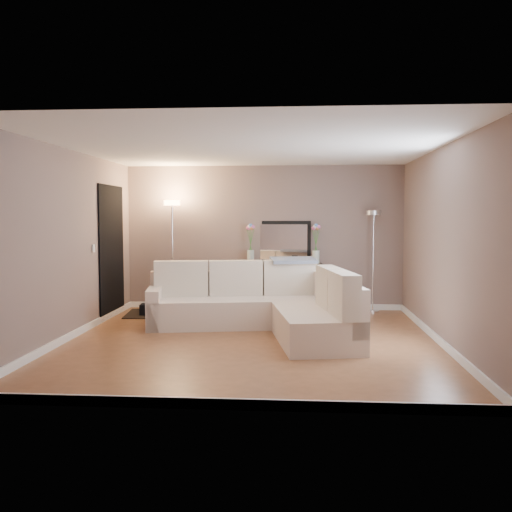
# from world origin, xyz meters

# --- Properties ---
(floor) EXTENTS (5.00, 5.50, 0.01)m
(floor) POSITION_xyz_m (0.00, 0.00, -0.01)
(floor) COLOR brown
(floor) RESTS_ON ground
(ceiling) EXTENTS (5.00, 5.50, 0.01)m
(ceiling) POSITION_xyz_m (0.00, 0.00, 2.60)
(ceiling) COLOR white
(ceiling) RESTS_ON ground
(wall_back) EXTENTS (5.00, 0.02, 2.60)m
(wall_back) POSITION_xyz_m (0.00, 2.76, 1.30)
(wall_back) COLOR #7D6760
(wall_back) RESTS_ON ground
(wall_front) EXTENTS (5.00, 0.02, 2.60)m
(wall_front) POSITION_xyz_m (0.00, -2.76, 1.30)
(wall_front) COLOR #7D6760
(wall_front) RESTS_ON ground
(wall_left) EXTENTS (0.02, 5.50, 2.60)m
(wall_left) POSITION_xyz_m (-2.51, 0.00, 1.30)
(wall_left) COLOR #7D6760
(wall_left) RESTS_ON ground
(wall_right) EXTENTS (0.02, 5.50, 2.60)m
(wall_right) POSITION_xyz_m (2.51, 0.00, 1.30)
(wall_right) COLOR #7D6760
(wall_right) RESTS_ON ground
(baseboard_back) EXTENTS (5.00, 0.03, 0.10)m
(baseboard_back) POSITION_xyz_m (0.00, 2.73, 0.05)
(baseboard_back) COLOR white
(baseboard_back) RESTS_ON ground
(baseboard_front) EXTENTS (5.00, 0.03, 0.10)m
(baseboard_front) POSITION_xyz_m (0.00, -2.73, 0.05)
(baseboard_front) COLOR white
(baseboard_front) RESTS_ON ground
(baseboard_left) EXTENTS (0.03, 5.50, 0.10)m
(baseboard_left) POSITION_xyz_m (-2.48, 0.00, 0.05)
(baseboard_left) COLOR white
(baseboard_left) RESTS_ON ground
(baseboard_right) EXTENTS (0.03, 5.50, 0.10)m
(baseboard_right) POSITION_xyz_m (2.48, 0.00, 0.05)
(baseboard_right) COLOR white
(baseboard_right) RESTS_ON ground
(doorway) EXTENTS (0.02, 1.20, 2.20)m
(doorway) POSITION_xyz_m (-2.48, 1.70, 1.10)
(doorway) COLOR black
(doorway) RESTS_ON ground
(switch_plate) EXTENTS (0.02, 0.08, 0.12)m
(switch_plate) POSITION_xyz_m (-2.48, 0.85, 1.20)
(switch_plate) COLOR white
(switch_plate) RESTS_ON ground
(sectional_sofa) EXTENTS (3.21, 2.81, 0.99)m
(sectional_sofa) POSITION_xyz_m (0.16, 0.78, 0.37)
(sectional_sofa) COLOR beige
(sectional_sofa) RESTS_ON floor
(throw_blanket) EXTENTS (0.78, 0.56, 0.09)m
(throw_blanket) POSITION_xyz_m (0.55, 1.55, 0.98)
(throw_blanket) COLOR #7E8BA2
(throw_blanket) RESTS_ON sectional_sofa
(console_table) EXTENTS (1.40, 0.44, 0.85)m
(console_table) POSITION_xyz_m (0.27, 2.58, 0.48)
(console_table) COLOR black
(console_table) RESTS_ON floor
(leaning_mirror) EXTENTS (0.98, 0.10, 0.76)m
(leaning_mirror) POSITION_xyz_m (0.36, 2.75, 1.22)
(leaning_mirror) COLOR black
(leaning_mirror) RESTS_ON console_table
(table_decor) EXTENTS (0.59, 0.14, 0.14)m
(table_decor) POSITION_xyz_m (0.35, 2.53, 0.86)
(table_decor) COLOR orange
(table_decor) RESTS_ON console_table
(flower_vase_left) EXTENTS (0.16, 0.13, 0.73)m
(flower_vase_left) POSITION_xyz_m (-0.23, 2.60, 1.14)
(flower_vase_left) COLOR silver
(flower_vase_left) RESTS_ON console_table
(flower_vase_right) EXTENTS (0.16, 0.13, 0.73)m
(flower_vase_right) POSITION_xyz_m (0.94, 2.54, 1.14)
(flower_vase_right) COLOR silver
(flower_vase_right) RESTS_ON console_table
(floor_lamp_lit) EXTENTS (0.31, 0.31, 1.97)m
(floor_lamp_lit) POSITION_xyz_m (-1.61, 2.42, 1.39)
(floor_lamp_lit) COLOR silver
(floor_lamp_lit) RESTS_ON floor
(floor_lamp_unlit) EXTENTS (0.27, 0.27, 1.79)m
(floor_lamp_unlit) POSITION_xyz_m (1.94, 2.50, 1.26)
(floor_lamp_unlit) COLOR silver
(floor_lamp_unlit) RESTS_ON floor
(charcoal_rug) EXTENTS (1.38, 1.09, 0.02)m
(charcoal_rug) POSITION_xyz_m (-1.68, 2.04, 0.01)
(charcoal_rug) COLOR black
(charcoal_rug) RESTS_ON floor
(black_bag) EXTENTS (0.39, 0.29, 0.24)m
(black_bag) POSITION_xyz_m (-1.88, 1.91, 0.07)
(black_bag) COLOR black
(black_bag) RESTS_ON charcoal_rug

